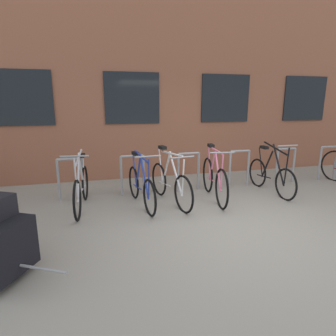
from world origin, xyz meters
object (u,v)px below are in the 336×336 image
(bicycle_white, at_px, (170,183))
(bicycle_blue, at_px, (141,186))
(bicycle_silver, at_px, (81,188))
(bicycle_black, at_px, (271,175))
(bicycle_pink, at_px, (214,179))

(bicycle_white, distance_m, bicycle_blue, 0.56)
(bicycle_silver, distance_m, bicycle_white, 1.62)
(bicycle_blue, bearing_deg, bicycle_black, 1.99)
(bicycle_white, bearing_deg, bicycle_blue, -177.66)
(bicycle_silver, bearing_deg, bicycle_blue, -7.26)
(bicycle_pink, relative_size, bicycle_blue, 1.06)
(bicycle_pink, xyz_separation_m, bicycle_white, (-0.89, 0.02, -0.02))
(bicycle_blue, bearing_deg, bicycle_silver, 172.74)
(bicycle_black, relative_size, bicycle_white, 0.94)
(bicycle_silver, height_order, bicycle_black, bicycle_black)
(bicycle_pink, xyz_separation_m, bicycle_black, (1.33, 0.09, -0.03))
(bicycle_silver, distance_m, bicycle_black, 3.83)
(bicycle_silver, height_order, bicycle_pink, bicycle_silver)
(bicycle_silver, bearing_deg, bicycle_black, -0.56)
(bicycle_black, relative_size, bicycle_blue, 0.99)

